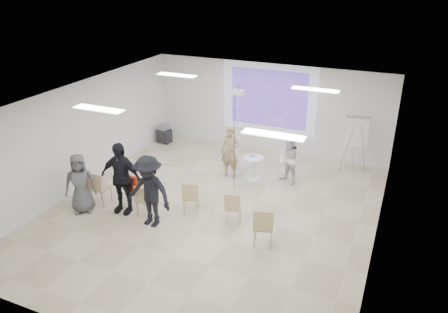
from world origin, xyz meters
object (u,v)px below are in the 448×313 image
at_px(player_left, 230,149).
at_px(chair_far_left, 98,186).
at_px(audience_outer, 80,180).
at_px(audience_left, 120,173).
at_px(audience_mid, 149,187).
at_px(pedestal_table, 253,167).
at_px(player_right, 290,158).
at_px(av_cart, 164,134).
at_px(chair_left_mid, 134,188).
at_px(chair_center, 191,195).
at_px(chair_right_inner, 233,206).
at_px(chair_right_far, 263,225).
at_px(flipchart_easel, 357,132).
at_px(laptop, 146,198).
at_px(chair_left_inner, 144,199).

distance_m(player_left, chair_far_left, 3.88).
bearing_deg(audience_outer, audience_left, -12.07).
bearing_deg(audience_mid, pedestal_table, 72.29).
relative_size(player_right, av_cart, 2.38).
height_order(chair_left_mid, chair_center, chair_left_mid).
height_order(chair_left_mid, audience_mid, audience_mid).
height_order(chair_center, audience_left, audience_left).
distance_m(pedestal_table, av_cart, 4.22).
xyz_separation_m(player_right, chair_right_inner, (-0.67, -2.65, -0.32)).
bearing_deg(chair_right_far, pedestal_table, 98.43).
bearing_deg(flipchart_easel, player_right, -148.58).
bearing_deg(audience_outer, audience_mid, -31.12).
xyz_separation_m(audience_outer, flipchart_easel, (6.04, 5.09, 0.45)).
distance_m(player_right, audience_mid, 4.30).
bearing_deg(chair_right_far, audience_outer, 168.97).
xyz_separation_m(chair_far_left, audience_left, (0.76, -0.02, 0.54)).
relative_size(pedestal_table, chair_right_far, 0.82).
xyz_separation_m(audience_left, av_cart, (-1.48, 4.56, -0.78)).
distance_m(player_left, flipchart_easel, 3.78).
xyz_separation_m(chair_right_inner, av_cart, (-4.30, 3.98, -0.17)).
relative_size(audience_left, audience_mid, 1.05).
relative_size(player_right, audience_left, 0.74).
distance_m(chair_right_inner, laptop, 2.22).
xyz_separation_m(pedestal_table, chair_center, (-0.80, -2.44, 0.11)).
bearing_deg(audience_mid, chair_far_left, 176.81).
bearing_deg(audience_left, chair_left_mid, 67.62).
bearing_deg(laptop, player_right, -128.34).
distance_m(chair_center, audience_outer, 2.82).
relative_size(player_left, audience_outer, 1.01).
distance_m(pedestal_table, laptop, 3.45).
bearing_deg(chair_center, pedestal_table, 50.58).
bearing_deg(audience_left, chair_right_far, -5.21).
distance_m(chair_far_left, laptop, 1.42).
height_order(chair_far_left, av_cart, chair_far_left).
distance_m(player_left, chair_left_inner, 3.18).
bearing_deg(chair_center, audience_outer, 179.42).
distance_m(chair_center, av_cart, 5.07).
bearing_deg(audience_left, chair_far_left, 174.35).
height_order(laptop, av_cart, av_cart).
distance_m(audience_mid, audience_outer, 1.97).
height_order(chair_far_left, laptop, chair_far_left).
xyz_separation_m(player_left, flipchart_easel, (3.33, 1.73, 0.43)).
bearing_deg(laptop, av_cart, -60.85).
bearing_deg(chair_left_inner, player_left, 73.18).
height_order(chair_right_far, audience_left, audience_left).
bearing_deg(chair_right_far, player_left, 109.07).
bearing_deg(pedestal_table, flipchart_easel, 32.16).
relative_size(player_right, audience_mid, 0.78).
distance_m(chair_far_left, chair_left_inner, 1.41).
xyz_separation_m(pedestal_table, player_left, (-0.70, -0.07, 0.49)).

